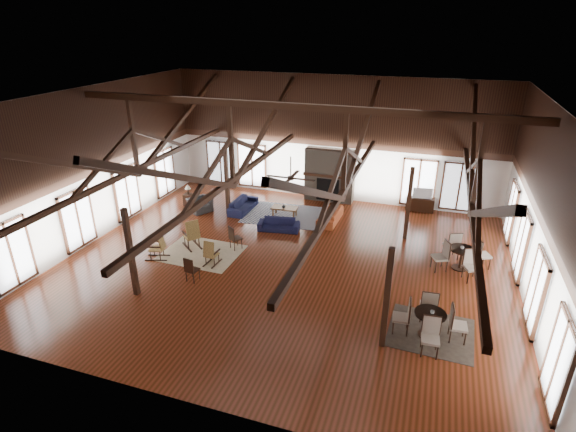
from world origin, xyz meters
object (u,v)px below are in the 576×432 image
(armchair, at_px, (200,205))
(sofa_orange, at_px, (330,215))
(coffee_table, at_px, (285,208))
(sofa_navy_front, at_px, (279,225))
(cafe_table_near, at_px, (430,320))
(tv_console, at_px, (420,204))
(sofa_navy_left, at_px, (243,205))
(cafe_table_far, at_px, (462,255))

(armchair, bearing_deg, sofa_orange, -52.83)
(coffee_table, relative_size, armchair, 1.21)
(sofa_navy_front, distance_m, sofa_orange, 2.45)
(armchair, bearing_deg, cafe_table_near, -89.96)
(sofa_navy_front, height_order, coffee_table, sofa_navy_front)
(sofa_navy_front, bearing_deg, armchair, 160.13)
(sofa_navy_front, distance_m, tv_console, 6.98)
(sofa_navy_left, height_order, sofa_orange, sofa_orange)
(sofa_orange, relative_size, tv_console, 1.53)
(sofa_navy_front, relative_size, sofa_orange, 0.89)
(sofa_navy_left, height_order, cafe_table_near, cafe_table_near)
(sofa_navy_front, bearing_deg, cafe_table_far, -16.54)
(sofa_orange, relative_size, cafe_table_near, 0.94)
(cafe_table_far, bearing_deg, coffee_table, 162.15)
(sofa_orange, xyz_separation_m, armchair, (-6.08, -0.79, 0.04))
(sofa_orange, height_order, cafe_table_near, cafe_table_near)
(sofa_orange, distance_m, cafe_table_near, 8.19)
(sofa_navy_front, xyz_separation_m, cafe_table_near, (6.37, -5.25, 0.28))
(tv_console, bearing_deg, armchair, -160.98)
(coffee_table, bearing_deg, tv_console, 22.33)
(cafe_table_far, bearing_deg, sofa_navy_front, 172.54)
(coffee_table, xyz_separation_m, tv_console, (5.83, 2.71, -0.08))
(sofa_navy_front, height_order, tv_console, tv_console)
(sofa_orange, bearing_deg, cafe_table_far, 66.44)
(coffee_table, bearing_deg, cafe_table_far, -20.43)
(sofa_navy_front, distance_m, armchair, 4.28)
(sofa_navy_front, distance_m, sofa_navy_left, 2.75)
(sofa_navy_front, distance_m, cafe_table_far, 7.37)
(cafe_table_far, relative_size, tv_console, 1.68)
(sofa_orange, distance_m, armchair, 6.13)
(armchair, relative_size, cafe_table_near, 0.48)
(sofa_navy_left, xyz_separation_m, cafe_table_near, (8.68, -6.74, 0.26))
(cafe_table_far, bearing_deg, tv_console, 108.48)
(sofa_navy_front, height_order, cafe_table_far, cafe_table_far)
(coffee_table, height_order, cafe_table_near, cafe_table_near)
(cafe_table_far, bearing_deg, armchair, 171.32)
(sofa_navy_left, xyz_separation_m, coffee_table, (2.07, -0.02, 0.11))
(sofa_navy_left, xyz_separation_m, sofa_orange, (4.18, 0.10, 0.00))
(sofa_navy_front, relative_size, cafe_table_far, 0.82)
(sofa_navy_left, relative_size, armchair, 1.95)
(sofa_navy_front, xyz_separation_m, tv_console, (5.59, 4.18, 0.06))
(tv_console, bearing_deg, sofa_orange, -145.15)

